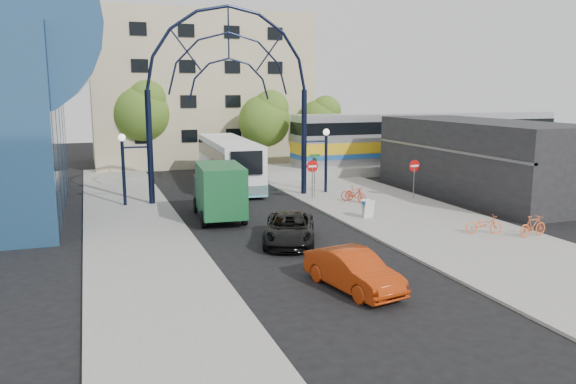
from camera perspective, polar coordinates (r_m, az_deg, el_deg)
name	(u,v)px	position (r m, az deg, el deg)	size (l,w,h in m)	color
ground	(314,261)	(23.37, 2.67, -7.02)	(120.00, 120.00, 0.00)	black
sidewalk_east	(426,223)	(30.45, 13.82, -3.10)	(8.00, 56.00, 0.12)	gray
plaza_west	(139,238)	(27.57, -14.89, -4.54)	(5.00, 50.00, 0.12)	gray
gateway_arch	(229,64)	(35.70, -6.01, 12.80)	(13.64, 0.44, 12.10)	black
stop_sign	(312,170)	(35.59, 2.50, 2.26)	(0.80, 0.07, 2.50)	slate
do_not_enter_sign	(414,170)	(36.66, 12.71, 2.23)	(0.76, 0.07, 2.48)	slate
street_name_sign	(315,166)	(36.27, 2.73, 2.63)	(0.70, 0.70, 2.80)	slate
sandwich_board	(368,206)	(30.75, 8.11, -1.47)	(0.55, 0.61, 0.99)	white
commercial_block_east	(480,158)	(39.49, 18.89, 3.26)	(6.00, 16.00, 5.00)	black
apartment_block	(198,90)	(56.58, -9.13, 10.20)	(20.00, 12.10, 14.00)	tan
train_platform	(427,165)	(51.71, 13.99, 2.69)	(32.00, 5.00, 0.80)	gray
train_car	(429,137)	(51.45, 14.11, 5.45)	(25.10, 3.05, 4.20)	#B7B7BC
tree_north_a	(266,118)	(48.86, -2.25, 7.52)	(4.48, 4.48, 7.00)	#382314
tree_north_b	(142,110)	(50.79, -14.59, 8.05)	(5.12, 5.12, 8.00)	#382314
tree_north_c	(321,120)	(52.83, 3.36, 7.36)	(4.16, 4.16, 6.50)	#382314
city_bus	(229,162)	(41.50, -6.04, 3.09)	(3.52, 12.66, 3.44)	white
green_truck	(218,191)	(30.92, -7.08, 0.11)	(2.75, 6.23, 3.06)	black
black_suv	(290,229)	(25.89, 0.16, -3.74)	(2.25, 4.87, 1.35)	black
red_sedan	(353,270)	(20.08, 6.63, -7.91)	(1.49, 4.27, 1.41)	#AA300A
bike_near_a	(354,194)	(35.03, 6.67, -0.23)	(0.64, 1.83, 0.96)	#EE4A2F
bike_near_b	(355,194)	(35.16, 6.87, -0.21)	(0.45, 1.58, 0.95)	#E55E2D
bike_far_a	(484,224)	(28.73, 19.29, -3.11)	(0.61, 1.75, 0.92)	orange
bike_far_b	(533,226)	(29.05, 23.62, -3.18)	(0.47, 1.66, 1.00)	#DF5F2C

